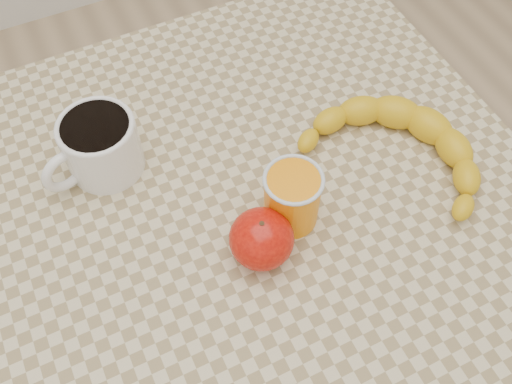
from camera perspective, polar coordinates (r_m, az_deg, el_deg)
name	(u,v)px	position (r m, az deg, el deg)	size (l,w,h in m)	color
ground	(256,362)	(1.48, 0.00, -16.63)	(3.00, 3.00, 0.00)	tan
table	(256,230)	(0.86, 0.00, -3.86)	(0.80, 0.80, 0.75)	beige
coffee_mug	(99,145)	(0.81, -15.42, 4.56)	(0.16, 0.13, 0.09)	white
orange_juice_glass	(292,197)	(0.74, 3.62, -0.55)	(0.08, 0.08, 0.09)	orange
apple	(262,239)	(0.71, 0.56, -4.70)	(0.10, 0.10, 0.08)	#950804
banana	(401,149)	(0.83, 14.29, 4.17)	(0.32, 0.37, 0.05)	gold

